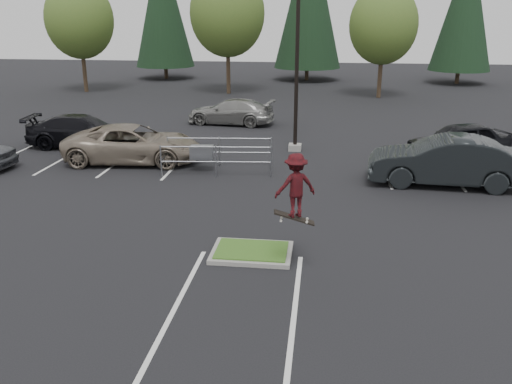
# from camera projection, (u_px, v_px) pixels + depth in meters

# --- Properties ---
(ground) EXTENTS (120.00, 120.00, 0.00)m
(ground) POSITION_uv_depth(u_px,v_px,m) (252.00, 255.00, 14.96)
(ground) COLOR black
(ground) RESTS_ON ground
(grass_median) EXTENTS (2.20, 1.60, 0.16)m
(grass_median) POSITION_uv_depth(u_px,v_px,m) (252.00, 252.00, 14.94)
(grass_median) COLOR gray
(grass_median) RESTS_ON ground
(stall_lines) EXTENTS (22.62, 17.60, 0.01)m
(stall_lines) POSITION_uv_depth(u_px,v_px,m) (238.00, 186.00, 20.79)
(stall_lines) COLOR silver
(stall_lines) RESTS_ON ground
(light_pole) EXTENTS (0.70, 0.60, 10.12)m
(light_pole) POSITION_uv_depth(u_px,v_px,m) (297.00, 53.00, 24.75)
(light_pole) COLOR gray
(light_pole) RESTS_ON ground
(decid_a) EXTENTS (5.44, 5.44, 8.91)m
(decid_a) POSITION_uv_depth(u_px,v_px,m) (80.00, 22.00, 43.60)
(decid_a) COLOR #38281C
(decid_a) RESTS_ON ground
(decid_b) EXTENTS (5.89, 5.89, 9.64)m
(decid_b) POSITION_uv_depth(u_px,v_px,m) (227.00, 16.00, 42.49)
(decid_b) COLOR #38281C
(decid_b) RESTS_ON ground
(decid_c) EXTENTS (5.12, 5.12, 8.38)m
(decid_c) POSITION_uv_depth(u_px,v_px,m) (383.00, 27.00, 40.66)
(decid_c) COLOR #38281C
(decid_c) RESTS_ON ground
(conif_a) EXTENTS (5.72, 5.72, 13.00)m
(conif_a) POSITION_uv_depth(u_px,v_px,m) (163.00, 4.00, 52.02)
(conif_a) COLOR #38281C
(conif_a) RESTS_ON ground
(conif_c) EXTENTS (5.50, 5.50, 12.50)m
(conif_c) POSITION_uv_depth(u_px,v_px,m) (466.00, 6.00, 48.29)
(conif_c) COLOR #38281C
(conif_c) RESTS_ON ground
(cart_corral) EXTENTS (4.66, 2.06, 1.28)m
(cart_corral) POSITION_uv_depth(u_px,v_px,m) (205.00, 152.00, 22.55)
(cart_corral) COLOR gray
(cart_corral) RESTS_ON ground
(skateboarder) EXTENTS (1.18, 0.96, 1.81)m
(skateboarder) POSITION_uv_depth(u_px,v_px,m) (295.00, 186.00, 13.13)
(skateboarder) COLOR black
(skateboarder) RESTS_ON ground
(car_l_tan) EXTENTS (6.15, 3.23, 1.65)m
(car_l_tan) POSITION_uv_depth(u_px,v_px,m) (133.00, 144.00, 23.90)
(car_l_tan) COLOR gray
(car_l_tan) RESTS_ON ground
(car_l_black) EXTENTS (5.59, 2.71, 1.57)m
(car_l_black) POSITION_uv_depth(u_px,v_px,m) (82.00, 131.00, 26.72)
(car_l_black) COLOR black
(car_l_black) RESTS_ON ground
(car_r_charc) EXTENTS (5.87, 2.39, 1.89)m
(car_r_charc) POSITION_uv_depth(u_px,v_px,m) (445.00, 161.00, 20.70)
(car_r_charc) COLOR black
(car_r_charc) RESTS_ON ground
(car_r_black) EXTENTS (5.12, 3.59, 1.62)m
(car_r_black) POSITION_uv_depth(u_px,v_px,m) (460.00, 141.00, 24.57)
(car_r_black) COLOR black
(car_r_black) RESTS_ON ground
(car_far_silver) EXTENTS (5.35, 2.71, 1.49)m
(car_far_silver) POSITION_uv_depth(u_px,v_px,m) (231.00, 112.00, 32.10)
(car_far_silver) COLOR gray
(car_far_silver) RESTS_ON ground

